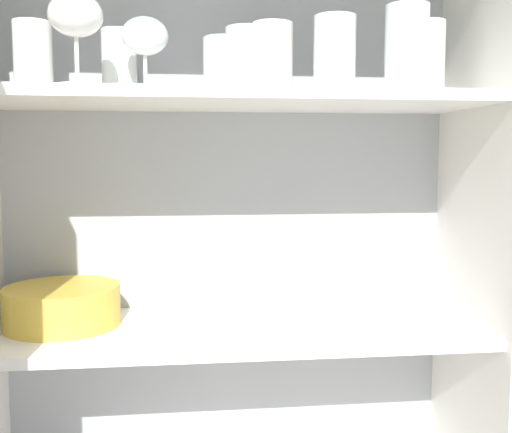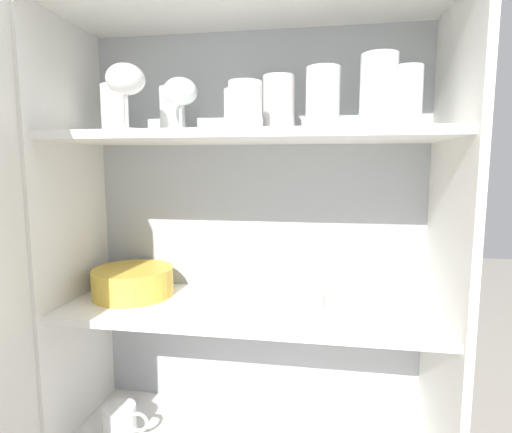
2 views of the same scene
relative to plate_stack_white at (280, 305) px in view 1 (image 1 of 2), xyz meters
name	(u,v)px [view 1 (image 1 of 2)]	position (x,y,z in m)	size (l,w,h in m)	color
cupboard_back_panel	(228,296)	(-0.09, 0.18, -0.02)	(0.97, 0.02, 1.42)	#B2B7BC
cupboard_side_right	(470,309)	(0.39, 0.02, -0.02)	(0.02, 0.35, 1.42)	white
shelf_board_middle	(234,330)	(-0.09, 0.02, -0.05)	(0.94, 0.31, 0.02)	white
shelf_board_upper	(233,100)	(-0.09, 0.02, 0.39)	(0.94, 0.31, 0.02)	white
tumbler_glass_0	(407,48)	(0.21, -0.08, 0.47)	(0.08, 0.08, 0.15)	white
tumbler_glass_1	(335,55)	(0.10, -0.02, 0.47)	(0.08, 0.08, 0.14)	white
tumbler_glass_2	(226,67)	(-0.10, 0.02, 0.45)	(0.08, 0.08, 0.10)	white
tumbler_glass_3	(33,59)	(-0.45, 0.07, 0.46)	(0.07, 0.07, 0.13)	white
tumbler_glass_4	(247,58)	(-0.07, -0.09, 0.45)	(0.07, 0.07, 0.10)	white
tumbler_glass_5	(272,60)	(-0.01, 0.04, 0.46)	(0.08, 0.08, 0.14)	silver
tumbler_glass_6	(119,64)	(-0.30, 0.08, 0.46)	(0.07, 0.07, 0.13)	white
tumbler_glass_7	(426,59)	(0.28, 0.01, 0.47)	(0.07, 0.07, 0.14)	white
wine_glass_0	(145,39)	(-0.25, -0.01, 0.49)	(0.08, 0.08, 0.13)	white
wine_glass_1	(76,18)	(-0.35, -0.07, 0.51)	(0.09, 0.09, 0.15)	white
plate_stack_white	(280,305)	(0.00, 0.00, 0.00)	(0.21, 0.21, 0.08)	silver
mixing_bowl_large	(62,304)	(-0.41, 0.05, 0.00)	(0.22, 0.22, 0.08)	gold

